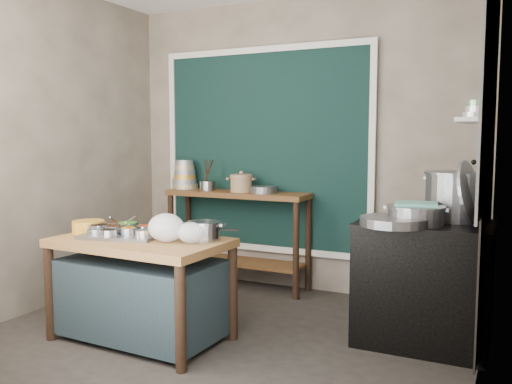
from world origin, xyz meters
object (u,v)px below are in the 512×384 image
at_px(stock_pot, 455,196).
at_px(steamer, 416,215).
at_px(prep_table, 141,289).
at_px(utensil_cup, 208,186).
at_px(stove_block, 424,285).
at_px(back_counter, 238,239).
at_px(ceramic_crock, 241,184).
at_px(yellow_basin, 88,227).
at_px(condiment_tray, 123,235).
at_px(saucepan, 204,231).

relative_size(stock_pot, steamer, 1.11).
distance_m(prep_table, steamer, 2.03).
xyz_separation_m(prep_table, stock_pot, (2.03, 1.02, 0.68)).
relative_size(utensil_cup, stock_pot, 0.35).
bearing_deg(stove_block, back_counter, 158.98).
height_order(prep_table, utensil_cup, utensil_cup).
bearing_deg(utensil_cup, back_counter, 6.79).
bearing_deg(ceramic_crock, stock_pot, -14.52).
distance_m(prep_table, stove_block, 2.04).
bearing_deg(back_counter, stock_pot, -15.05).
bearing_deg(back_counter, yellow_basin, -106.87).
bearing_deg(prep_table, stock_pot, 29.02).
xyz_separation_m(condiment_tray, stock_pot, (2.20, 1.01, 0.29)).
distance_m(condiment_tray, saucepan, 0.64).
bearing_deg(stove_block, prep_table, -155.41).
relative_size(yellow_basin, ceramic_crock, 1.07).
xyz_separation_m(condiment_tray, ceramic_crock, (0.19, 1.53, 0.26)).
bearing_deg(back_counter, stove_block, -21.02).
xyz_separation_m(utensil_cup, steamer, (2.17, -0.83, -0.05)).
relative_size(yellow_basin, stock_pot, 0.54).
distance_m(utensil_cup, ceramic_crock, 0.38).
bearing_deg(saucepan, back_counter, 94.72).
distance_m(utensil_cup, steamer, 2.33).
distance_m(back_counter, stock_pot, 2.23).
relative_size(condiment_tray, saucepan, 2.24).
xyz_separation_m(saucepan, ceramic_crock, (-0.43, 1.40, 0.21)).
xyz_separation_m(ceramic_crock, stock_pot, (2.01, -0.52, 0.03)).
distance_m(stove_block, yellow_basin, 2.54).
bearing_deg(condiment_tray, stock_pot, 24.67).
distance_m(condiment_tray, steamer, 2.11).
distance_m(ceramic_crock, steamer, 1.98).
distance_m(back_counter, ceramic_crock, 0.56).
distance_m(prep_table, condiment_tray, 0.42).
bearing_deg(condiment_tray, saucepan, 12.51).
relative_size(back_counter, steamer, 3.58).
height_order(back_counter, stock_pot, stock_pot).
distance_m(saucepan, stock_pot, 1.82).
bearing_deg(back_counter, ceramic_crock, -30.92).
xyz_separation_m(stove_block, saucepan, (-1.41, -0.70, 0.39)).
relative_size(prep_table, stock_pot, 2.77).
distance_m(yellow_basin, saucepan, 0.97).
xyz_separation_m(stove_block, stock_pot, (0.17, 0.17, 0.63)).
height_order(saucepan, utensil_cup, utensil_cup).
bearing_deg(saucepan, utensil_cup, 105.93).
bearing_deg(utensil_cup, prep_table, -76.83).
bearing_deg(utensil_cup, stock_pot, -12.26).
bearing_deg(prep_table, ceramic_crock, 91.67).
height_order(stove_block, saucepan, saucepan).
bearing_deg(saucepan, stock_pot, 14.61).
distance_m(stove_block, stock_pot, 0.68).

